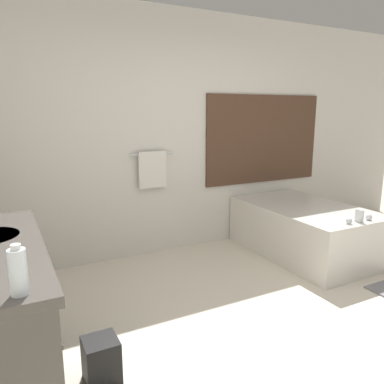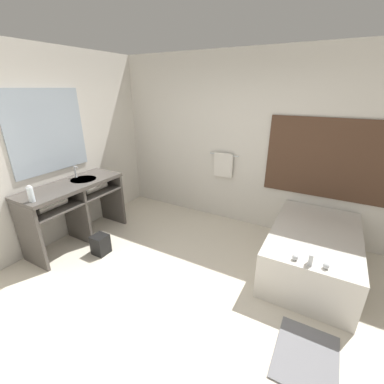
% 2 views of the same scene
% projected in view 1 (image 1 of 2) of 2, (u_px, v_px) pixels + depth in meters
% --- Properties ---
extents(ground_plane, '(16.00, 16.00, 0.00)m').
position_uv_depth(ground_plane, '(311.00, 349.00, 2.58)').
color(ground_plane, beige).
rests_on(ground_plane, ground).
extents(wall_back_with_blinds, '(7.40, 0.13, 2.70)m').
position_uv_depth(wall_back_with_blinds, '(178.00, 135.00, 4.25)').
color(wall_back_with_blinds, silver).
rests_on(wall_back_with_blinds, ground_plane).
extents(bathtub, '(0.99, 1.61, 0.68)m').
position_uv_depth(bathtub, '(305.00, 227.00, 4.28)').
color(bathtub, silver).
rests_on(bathtub, ground_plane).
extents(water_bottle_1, '(0.07, 0.07, 0.20)m').
position_uv_depth(water_bottle_1, '(18.00, 271.00, 1.42)').
color(water_bottle_1, white).
rests_on(water_bottle_1, vanity_counter).
extents(waste_bin, '(0.20, 0.20, 0.28)m').
position_uv_depth(waste_bin, '(101.00, 361.00, 2.25)').
color(waste_bin, black).
rests_on(waste_bin, ground_plane).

